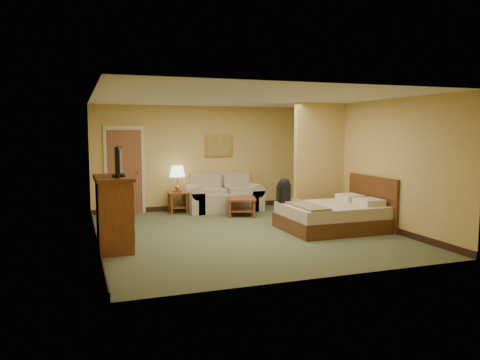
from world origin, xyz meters
name	(u,v)px	position (x,y,z in m)	size (l,w,h in m)	color
floor	(244,233)	(0.00, 0.00, 0.00)	(6.00, 6.00, 0.00)	#505839
ceiling	(244,98)	(0.00, 0.00, 2.60)	(6.00, 6.00, 0.00)	white
back_wall	(203,158)	(0.00, 3.00, 1.30)	(5.50, 0.02, 2.60)	tan
left_wall	(94,170)	(-2.75, 0.00, 1.30)	(0.02, 6.00, 2.60)	tan
right_wall	(366,163)	(2.75, 0.00, 1.30)	(0.02, 6.00, 2.60)	tan
partition	(319,161)	(2.15, 0.93, 1.30)	(1.20, 0.15, 2.60)	tan
door	(125,171)	(-1.95, 2.96, 1.03)	(0.94, 0.16, 2.10)	beige
baseboard	(204,206)	(0.00, 2.99, 0.06)	(5.50, 0.02, 0.12)	black
loveseat	(224,198)	(0.41, 2.58, 0.30)	(1.85, 0.86, 0.94)	tan
side_table	(178,199)	(-0.74, 2.65, 0.34)	(0.46, 0.46, 0.51)	brown
table_lamp	(177,172)	(-0.74, 2.65, 0.99)	(0.38, 0.38, 0.64)	#A3753C
coffee_table	(242,203)	(0.58, 1.75, 0.30)	(0.82, 0.82, 0.42)	brown
wall_picture	(219,146)	(0.41, 2.97, 1.60)	(0.73, 0.04, 0.57)	#B78E3F
dresser	(114,212)	(-2.47, -0.44, 0.62)	(0.61, 1.15, 1.23)	brown
tv	(119,162)	(-2.38, -0.44, 1.46)	(0.26, 0.81, 0.50)	black
bed	(334,215)	(1.82, -0.32, 0.29)	(1.95, 1.63, 1.05)	#502812
backpack	(284,190)	(0.96, 0.22, 0.78)	(0.24, 0.32, 0.51)	black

